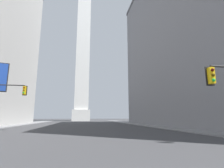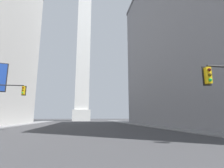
# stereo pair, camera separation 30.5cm
# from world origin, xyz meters

# --- Properties ---
(sidewalk_right) EXTENTS (5.00, 102.98, 0.15)m
(sidewalk_right) POSITION_xyz_m (14.52, 30.90, 0.07)
(sidewalk_right) COLOR slate
(sidewalk_right) RESTS_ON ground_plane
(building_right) EXTENTS (26.97, 47.93, 37.42)m
(building_right) POSITION_xyz_m (27.87, 28.46, 18.72)
(building_right) COLOR slate
(building_right) RESTS_ON ground_plane
(obelisk) EXTENTS (8.35, 8.35, 74.92)m
(obelisk) POSITION_xyz_m (0.00, 85.82, 36.14)
(obelisk) COLOR silver
(obelisk) RESTS_ON ground_plane
(traffic_light_mid_left) EXTENTS (4.73, 0.52, 6.08)m
(traffic_light_mid_left) POSITION_xyz_m (-10.63, 23.99, 4.62)
(traffic_light_mid_left) COLOR black
(traffic_light_mid_left) RESTS_ON ground_plane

